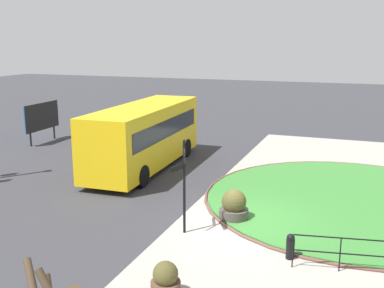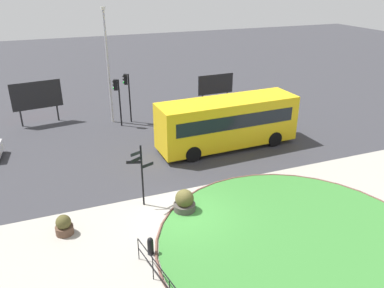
% 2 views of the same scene
% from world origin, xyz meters
% --- Properties ---
extents(ground, '(120.00, 120.00, 0.00)m').
position_xyz_m(ground, '(0.00, 0.00, 0.00)').
color(ground, '#333338').
extents(sidewalk_paving, '(32.00, 8.27, 0.02)m').
position_xyz_m(sidewalk_paving, '(0.00, -1.86, 0.01)').
color(sidewalk_paving, '#9E998E').
rests_on(sidewalk_paving, ground).
extents(grass_island, '(11.74, 11.74, 0.10)m').
position_xyz_m(grass_island, '(3.70, -3.62, 0.05)').
color(grass_island, '#387A33').
rests_on(grass_island, ground).
extents(grass_kerb_ring, '(12.05, 12.05, 0.11)m').
position_xyz_m(grass_kerb_ring, '(3.70, -3.62, 0.06)').
color(grass_kerb_ring, brown).
rests_on(grass_kerb_ring, ground).
extents(signpost_directional, '(1.32, 0.57, 3.23)m').
position_xyz_m(signpost_directional, '(-1.65, 1.62, 1.90)').
color(signpost_directional, black).
rests_on(signpost_directional, ground).
extents(bollard_foreground, '(0.25, 0.25, 0.81)m').
position_xyz_m(bollard_foreground, '(-2.26, -2.03, 0.41)').
color(bollard_foreground, black).
rests_on(bollard_foreground, ground).
extents(railing_grass_edge, '(0.97, 5.13, 1.04)m').
position_xyz_m(railing_grass_edge, '(-2.32, -4.72, 0.68)').
color(railing_grass_edge, black).
rests_on(railing_grass_edge, ground).
extents(bus_yellow, '(9.25, 2.88, 3.21)m').
position_xyz_m(bus_yellow, '(5.29, 6.51, 1.72)').
color(bus_yellow, yellow).
rests_on(bus_yellow, ground).
extents(traffic_light_near, '(0.49, 0.30, 3.74)m').
position_xyz_m(traffic_light_near, '(0.31, 13.39, 2.74)').
color(traffic_light_near, black).
rests_on(traffic_light_near, ground).
extents(traffic_light_far, '(0.48, 0.32, 3.54)m').
position_xyz_m(traffic_light_far, '(-0.55, 12.84, 2.60)').
color(traffic_light_far, black).
rests_on(traffic_light_far, ground).
extents(lamppost_tall, '(0.32, 0.32, 8.43)m').
position_xyz_m(lamppost_tall, '(-0.88, 13.87, 4.51)').
color(lamppost_tall, '#B7B7BC').
rests_on(lamppost_tall, ground).
extents(billboard_left, '(3.33, 0.26, 2.55)m').
position_xyz_m(billboard_left, '(8.48, 15.42, 1.64)').
color(billboard_left, black).
rests_on(billboard_left, ground).
extents(billboard_right, '(3.58, 0.63, 3.27)m').
position_xyz_m(billboard_right, '(-6.08, 15.51, 2.17)').
color(billboard_right, black).
rests_on(billboard_right, ground).
extents(planter_near_signpost, '(1.05, 1.05, 1.17)m').
position_xyz_m(planter_near_signpost, '(0.07, 0.36, 0.52)').
color(planter_near_signpost, '#47423D').
rests_on(planter_near_signpost, ground).
extents(planter_kerbside, '(0.77, 0.77, 0.94)m').
position_xyz_m(planter_kerbside, '(-5.42, 0.62, 0.42)').
color(planter_kerbside, brown).
rests_on(planter_kerbside, ground).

